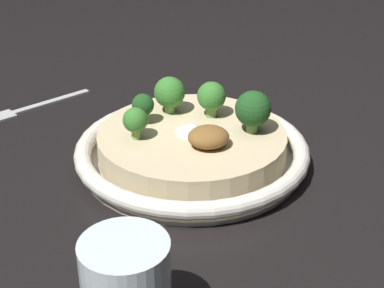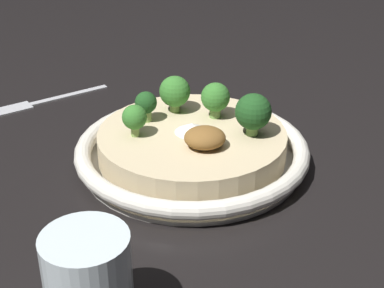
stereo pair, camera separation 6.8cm
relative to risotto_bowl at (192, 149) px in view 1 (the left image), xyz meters
name	(u,v)px [view 1 (the left image)]	position (x,y,z in m)	size (l,w,h in m)	color
ground_plane	(192,163)	(0.00, 0.00, -0.02)	(6.00, 6.00, 0.00)	black
risotto_bowl	(192,149)	(0.00, 0.00, 0.00)	(0.27, 0.27, 0.04)	silver
cheese_sprinkle	(188,127)	(0.00, 0.00, 0.03)	(0.04, 0.04, 0.01)	white
crispy_onion_garnish	(209,137)	(0.01, -0.04, 0.03)	(0.05, 0.04, 0.02)	brown
broccoli_back	(211,97)	(0.03, 0.04, 0.05)	(0.03, 0.03, 0.04)	#668E47
broccoli_front_right	(253,109)	(0.07, -0.01, 0.05)	(0.04, 0.04, 0.05)	#668E47
broccoli_left	(143,106)	(-0.05, 0.03, 0.04)	(0.03, 0.03, 0.04)	#84A856
broccoli_back_left	(170,93)	(-0.02, 0.06, 0.05)	(0.04, 0.04, 0.05)	#759E4C
broccoli_front_left	(135,121)	(-0.06, -0.01, 0.04)	(0.03, 0.03, 0.04)	#84A856
fork_utensil	(23,109)	(-0.21, 0.19, -0.02)	(0.16, 0.10, 0.00)	#B7B7BC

